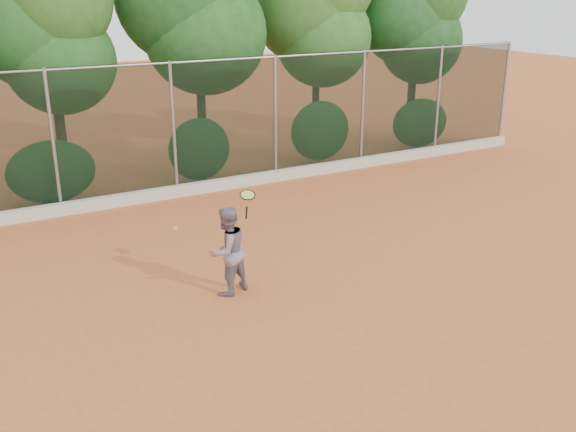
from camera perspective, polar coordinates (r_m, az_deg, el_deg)
ground at (r=11.54m, az=2.47°, el=-7.32°), size 80.00×80.00×0.00m
concrete_curb at (r=17.22m, az=-9.61°, el=2.23°), size 24.00×0.20×0.30m
tennis_player at (r=11.45m, az=-5.43°, el=-3.11°), size 0.95×0.84×1.63m
chainlink_fence at (r=16.96m, az=-10.15°, el=7.90°), size 24.09×0.09×3.50m
foliage_backdrop at (r=18.37m, az=-14.52°, el=16.49°), size 23.70×3.63×7.55m
tennis_racket at (r=11.28m, az=-3.62°, el=1.70°), size 0.35×0.34×0.55m
tennis_ball_in_flight at (r=10.96m, az=-10.00°, el=-1.08°), size 0.07×0.07×0.07m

